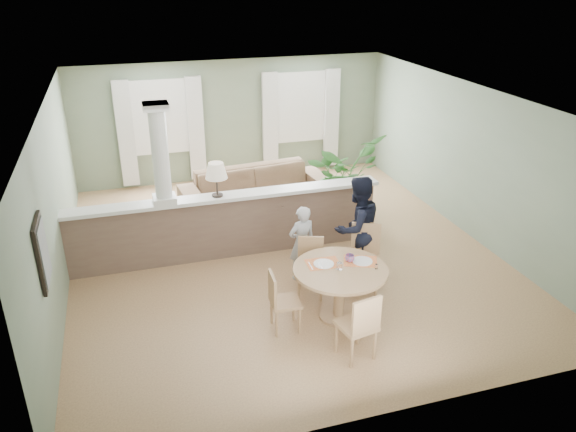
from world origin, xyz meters
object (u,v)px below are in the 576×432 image
object	(u,v)px
dining_table	(340,278)
chair_far_man	(365,254)
houseplant	(343,176)
chair_side	(280,299)
sofa	(258,192)
chair_far_boy	(310,264)
child_person	(302,243)
man_person	(357,228)
chair_near	(360,324)

from	to	relation	value
dining_table	chair_far_man	world-z (taller)	chair_far_man
houseplant	chair_side	size ratio (longest dim) A/B	1.89
sofa	chair_far_man	bearing A→B (deg)	-80.97
houseplant	chair_far_boy	distance (m)	3.01
sofa	houseplant	distance (m)	1.73
sofa	child_person	xyz separation A→B (m)	(0.03, -2.73, 0.18)
child_person	man_person	distance (m)	0.89
dining_table	chair_side	distance (m)	0.88
houseplant	chair_far_boy	xyz separation A→B (m)	(-1.55, -2.56, -0.33)
houseplant	dining_table	world-z (taller)	houseplant
chair_side	man_person	bearing A→B (deg)	-53.01
child_person	chair_far_man	bearing A→B (deg)	138.04
dining_table	chair_near	world-z (taller)	chair_near
sofa	man_person	xyz separation A→B (m)	(0.87, -2.90, 0.40)
dining_table	chair_side	bearing A→B (deg)	-177.36
sofa	chair_near	size ratio (longest dim) A/B	3.14
chair_far_man	man_person	distance (m)	0.44
chair_far_man	chair_side	world-z (taller)	chair_far_man
houseplant	chair_far_man	distance (m)	2.73
chair_far_man	chair_near	xyz separation A→B (m)	(-0.78, -1.61, -0.04)
dining_table	child_person	world-z (taller)	child_person
dining_table	child_person	size ratio (longest dim) A/B	1.06
sofa	child_person	distance (m)	2.74
sofa	chair_far_boy	xyz separation A→B (m)	(0.02, -3.18, 0.05)
chair_far_man	chair_side	distance (m)	1.70
chair_far_man	chair_side	size ratio (longest dim) A/B	1.18
houseplant	chair_near	distance (m)	4.50
chair_far_man	chair_near	world-z (taller)	chair_far_man
dining_table	chair_side	size ratio (longest dim) A/B	1.50
dining_table	man_person	xyz separation A→B (m)	(0.68, 1.01, 0.21)
chair_near	man_person	size ratio (longest dim) A/B	0.57
chair_near	chair_side	bearing A→B (deg)	-61.39
man_person	chair_side	bearing A→B (deg)	17.67
chair_near	man_person	distance (m)	2.13
dining_table	chair_far_boy	world-z (taller)	chair_far_boy
houseplant	chair_far_boy	bearing A→B (deg)	-121.25
chair_side	child_person	xyz separation A→B (m)	(0.70, 1.23, 0.14)
chair_far_boy	child_person	world-z (taller)	child_person
houseplant	dining_table	bearing A→B (deg)	-112.67
man_person	sofa	bearing A→B (deg)	-89.85
chair_side	child_person	bearing A→B (deg)	-27.06
sofa	chair_far_man	size ratio (longest dim) A/B	2.93
dining_table	chair_far_man	distance (m)	0.95
chair_near	chair_side	xyz separation A→B (m)	(-0.76, 0.90, -0.05)
chair_far_man	child_person	distance (m)	0.99
child_person	sofa	bearing A→B (deg)	-99.81
chair_far_boy	chair_side	xyz separation A→B (m)	(-0.69, -0.77, -0.01)
chair_far_boy	child_person	xyz separation A→B (m)	(0.01, 0.45, 0.13)
chair_near	child_person	size ratio (longest dim) A/B	0.77
houseplant	child_person	xyz separation A→B (m)	(-1.54, -2.11, -0.20)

